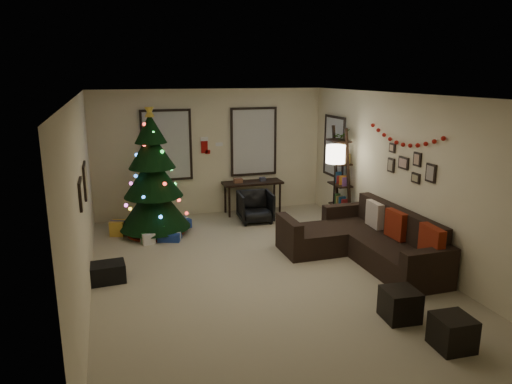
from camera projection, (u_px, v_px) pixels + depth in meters
floor at (262, 274)px, 7.31m from camera, size 7.00×7.00×0.00m
ceiling at (262, 96)px, 6.66m from camera, size 7.00×7.00×0.00m
wall_back at (211, 152)px, 10.23m from camera, size 5.00×0.00×5.00m
wall_front at (400, 288)px, 3.75m from camera, size 5.00×0.00×5.00m
wall_left at (82, 202)px, 6.26m from camera, size 0.00×7.00×7.00m
wall_right at (407, 178)px, 7.72m from camera, size 0.00×7.00×7.00m
window_back_left at (167, 145)px, 9.87m from camera, size 1.05×0.06×1.50m
window_back_right at (254, 142)px, 10.43m from camera, size 1.05×0.06×1.50m
window_right_wall at (335, 147)px, 10.03m from camera, size 0.06×0.90×1.30m
christmas_tree at (153, 181)px, 8.93m from camera, size 1.35×1.35×2.50m
presents at (158, 230)px, 8.98m from camera, size 1.50×1.01×0.30m
sofa at (365, 242)px, 7.88m from camera, size 1.85×2.68×0.86m
pillow_red_a at (431, 243)px, 6.79m from camera, size 0.17×0.50×0.49m
pillow_red_b at (396, 225)px, 7.62m from camera, size 0.13×0.45×0.45m
pillow_cream at (375, 214)px, 8.21m from camera, size 0.15×0.45×0.44m
ottoman_near at (400, 304)px, 5.92m from camera, size 0.45×0.45×0.39m
ottoman_far at (453, 332)px, 5.28m from camera, size 0.43×0.43×0.38m
desk at (253, 185)px, 10.39m from camera, size 1.31×0.47×0.71m
desk_chair at (255, 207)px, 9.82m from camera, size 0.67×0.63×0.64m
bookshelf at (341, 178)px, 9.51m from camera, size 0.30×0.58×2.00m
potted_plant at (342, 136)px, 9.35m from camera, size 0.57×0.58×0.49m
floor_lamp at (335, 160)px, 8.92m from camera, size 0.36×0.36×1.70m
art_map at (85, 180)px, 7.00m from camera, size 0.04×0.60×0.50m
art_abstract at (81, 194)px, 5.76m from camera, size 0.04×0.45×0.35m
gallery at (410, 165)px, 7.59m from camera, size 0.03×1.25×0.54m
garland at (404, 137)px, 7.65m from camera, size 0.08×1.90×0.30m
stocking_left at (205, 145)px, 10.13m from camera, size 0.20×0.05×0.36m
stocking_right at (219, 150)px, 10.30m from camera, size 0.20×0.05×0.36m
storage_bin at (106, 273)px, 7.00m from camera, size 0.58×0.40×0.28m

